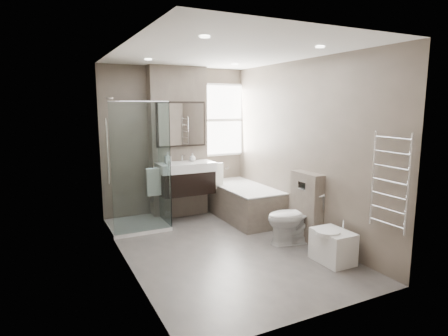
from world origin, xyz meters
TOP-DOWN VIEW (x-y plane):
  - room at (0.00, 0.00)m, footprint 2.70×3.90m
  - vanity_pier at (0.00, 1.77)m, footprint 1.00×0.25m
  - vanity at (0.00, 1.43)m, footprint 0.95×0.47m
  - mirror_cabinet at (0.00, 1.61)m, footprint 0.86×0.08m
  - towel_left at (-0.56, 1.40)m, footprint 0.24×0.06m
  - towel_right at (0.56, 1.40)m, footprint 0.24×0.06m
  - shower_enclosure at (-0.75, 1.35)m, footprint 0.90×0.90m
  - bathtub at (0.92, 1.10)m, footprint 0.75×1.60m
  - window at (0.90, 1.88)m, footprint 0.98×0.06m
  - toilet at (0.97, -0.27)m, footprint 0.81×0.56m
  - cistern_box at (1.21, -0.25)m, footprint 0.19×0.55m
  - bidet at (1.01, -1.02)m, footprint 0.43×0.51m
  - towel_radiator at (1.25, -1.60)m, footprint 0.03×0.49m
  - soap_bottle_a at (-0.30, 1.44)m, footprint 0.08×0.09m
  - soap_bottle_b at (0.15, 1.51)m, footprint 0.11×0.11m

SIDE VIEW (x-z plane):
  - bidet at x=1.01m, z-range -0.05..0.48m
  - bathtub at x=0.92m, z-range 0.03..0.60m
  - toilet at x=0.97m, z-range 0.00..0.75m
  - shower_enclosure at x=-0.75m, z-range -0.51..1.49m
  - cistern_box at x=1.21m, z-range 0.00..1.00m
  - towel_left at x=-0.56m, z-range 0.50..0.94m
  - towel_right at x=0.56m, z-range 0.50..0.94m
  - vanity at x=0.00m, z-range 0.41..1.07m
  - soap_bottle_b at x=0.15m, z-range 1.00..1.14m
  - soap_bottle_a at x=-0.30m, z-range 1.00..1.19m
  - towel_radiator at x=1.25m, z-range 0.57..1.67m
  - room at x=0.00m, z-range -0.05..2.65m
  - vanity_pier at x=0.00m, z-range 0.00..2.60m
  - mirror_cabinet at x=0.00m, z-range 1.25..2.01m
  - window at x=0.90m, z-range 1.01..2.34m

